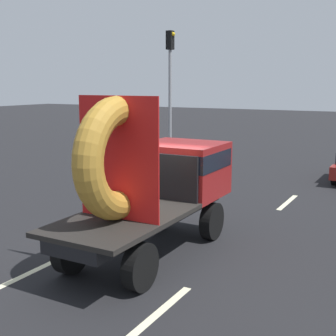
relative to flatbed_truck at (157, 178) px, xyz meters
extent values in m
plane|color=black|center=(-0.34, -0.20, -1.73)|extent=(120.00, 120.00, 0.00)
cylinder|color=black|center=(-0.85, 1.27, -1.25)|extent=(0.28, 0.95, 0.95)
cylinder|color=black|center=(0.85, 1.27, -1.25)|extent=(0.28, 0.95, 0.95)
cylinder|color=black|center=(-0.85, -2.10, -1.25)|extent=(0.28, 0.95, 0.95)
cylinder|color=black|center=(0.85, -2.10, -1.25)|extent=(0.28, 0.95, 0.95)
cube|color=black|center=(0.00, -0.48, -0.80)|extent=(1.30, 5.33, 0.25)
cube|color=maroon|center=(0.00, 1.27, 0.00)|extent=(2.00, 1.83, 1.35)
cube|color=black|center=(0.00, 1.22, 0.30)|extent=(2.02, 1.74, 0.44)
cube|color=black|center=(0.00, -1.40, -0.62)|extent=(2.00, 3.50, 0.10)
cube|color=black|center=(0.00, 0.30, -0.02)|extent=(1.80, 0.08, 1.10)
torus|color=#B7842D|center=(0.00, -1.55, 0.68)|extent=(0.59, 2.51, 2.51)
cube|color=red|center=(0.00, -1.55, 0.68)|extent=(1.90, 0.03, 2.51)
cylinder|color=black|center=(2.49, 9.44, -1.44)|extent=(0.20, 0.58, 0.58)
cylinder|color=gray|center=(-5.93, 11.40, 1.05)|extent=(0.16, 0.16, 5.56)
cube|color=black|center=(-5.93, 11.40, 4.28)|extent=(0.30, 0.36, 0.90)
sphere|color=yellow|center=(-5.76, 11.40, 4.56)|extent=(0.20, 0.20, 0.20)
cube|color=beige|center=(-1.60, -2.53, -1.72)|extent=(0.16, 2.38, 0.01)
cube|color=beige|center=(-1.60, 5.98, -1.72)|extent=(0.16, 2.30, 0.01)
cube|color=beige|center=(1.60, -2.85, -1.72)|extent=(0.16, 2.54, 0.01)
cube|color=beige|center=(1.60, 5.83, -1.72)|extent=(0.16, 2.17, 0.01)
camera|label=1|loc=(5.28, -8.97, 2.15)|focal=48.82mm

